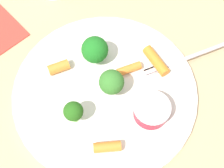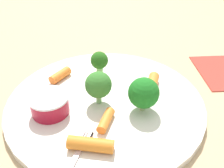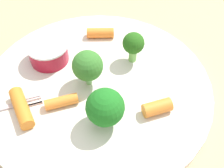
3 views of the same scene
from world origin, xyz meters
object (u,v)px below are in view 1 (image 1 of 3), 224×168
fork (185,59)px  carrot_stick_3 (129,69)px  carrot_stick_1 (156,61)px  carrot_stick_0 (107,147)px  sauce_cup (151,110)px  broccoli_floret_1 (112,82)px  plate (105,91)px  carrot_stick_2 (59,67)px  broccoli_floret_2 (73,112)px  broccoli_floret_0 (95,50)px

fork → carrot_stick_3: bearing=-104.1°
carrot_stick_1 → carrot_stick_3: bearing=-99.7°
carrot_stick_0 → carrot_stick_1: 0.17m
sauce_cup → broccoli_floret_1: (-0.07, -0.04, 0.02)m
plate → broccoli_floret_1: size_ratio=5.77×
sauce_cup → carrot_stick_2: 0.18m
plate → broccoli_floret_2: size_ratio=6.50×
carrot_stick_3 → fork: (0.03, 0.10, -0.01)m
plate → carrot_stick_3: carrot_stick_3 is taller
broccoli_floret_2 → fork: (-0.01, 0.22, -0.03)m
broccoli_floret_2 → plate: bearing=111.3°
broccoli_floret_2 → carrot_stick_2: size_ratio=1.32×
plate → carrot_stick_3: (-0.01, 0.05, 0.01)m
plate → fork: size_ratio=1.93×
fork → sauce_cup: bearing=-59.9°
plate → broccoli_floret_0: size_ratio=5.72×
carrot_stick_3 → fork: 0.10m
fork → plate: bearing=-94.2°
broccoli_floret_0 → carrot_stick_2: (-0.01, -0.07, -0.02)m
sauce_cup → broccoli_floret_1: bearing=-149.9°
plate → carrot_stick_1: carrot_stick_1 is taller
sauce_cup → plate: bearing=-147.5°
plate → sauce_cup: (0.07, 0.05, 0.02)m
broccoli_floret_0 → broccoli_floret_2: size_ratio=1.14×
carrot_stick_1 → carrot_stick_2: (-0.07, -0.16, -0.00)m
broccoli_floret_1 → carrot_stick_0: (0.08, -0.05, -0.03)m
broccoli_floret_2 → fork: 0.22m
broccoli_floret_0 → carrot_stick_1: broccoli_floret_0 is taller
plate → carrot_stick_1: bearing=93.0°
carrot_stick_0 → carrot_stick_3: carrot_stick_0 is taller
fork → carrot_stick_0: bearing=-67.4°
broccoli_floret_2 → carrot_stick_0: 0.07m
broccoli_floret_2 → sauce_cup: bearing=67.0°
plate → carrot_stick_1: 0.10m
carrot_stick_0 → carrot_stick_2: (-0.16, -0.01, 0.00)m
carrot_stick_0 → carrot_stick_1: (-0.10, 0.14, 0.00)m
sauce_cup → carrot_stick_0: bearing=-77.7°
broccoli_floret_2 → fork: broccoli_floret_2 is taller
plate → broccoli_floret_0: (-0.06, 0.01, 0.04)m
sauce_cup → broccoli_floret_0: (-0.13, -0.03, 0.02)m
broccoli_floret_0 → carrot_stick_0: size_ratio=1.30×
broccoli_floret_1 → carrot_stick_3: broccoli_floret_1 is taller
broccoli_floret_2 → carrot_stick_0: broccoli_floret_2 is taller
carrot_stick_1 → carrot_stick_3: carrot_stick_1 is taller
broccoli_floret_1 → carrot_stick_1: 0.10m
broccoli_floret_2 → carrot_stick_0: (0.07, 0.02, -0.02)m
sauce_cup → fork: (-0.06, 0.11, -0.01)m
broccoli_floret_1 → carrot_stick_0: bearing=-30.7°
broccoli_floret_0 → carrot_stick_2: bearing=-98.6°
broccoli_floret_0 → broccoli_floret_1: bearing=-2.7°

